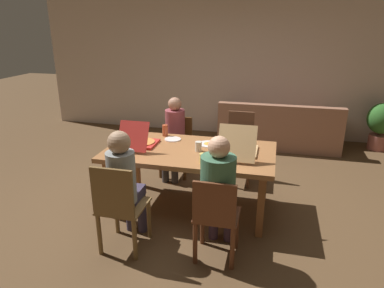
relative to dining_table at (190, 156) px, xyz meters
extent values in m
plane|color=brown|center=(0.00, 0.00, -0.70)|extent=(20.00, 20.00, 0.00)
cube|color=beige|center=(0.00, 3.26, 0.77)|extent=(7.83, 0.12, 2.94)
cube|color=#9B6338|center=(0.00, 0.00, 0.05)|extent=(1.99, 1.08, 0.05)
cube|color=brown|center=(-0.88, -0.42, -0.34)|extent=(0.08, 0.08, 0.72)
cube|color=brown|center=(0.88, -0.42, -0.34)|extent=(0.08, 0.08, 0.72)
cube|color=brown|center=(-0.88, 0.42, -0.34)|extent=(0.08, 0.08, 0.72)
cube|color=brown|center=(0.88, 0.42, -0.34)|extent=(0.08, 0.08, 0.72)
cylinder|color=brown|center=(-0.64, -0.73, -0.47)|extent=(0.05, 0.05, 0.45)
cylinder|color=brown|center=(-0.27, -0.73, -0.47)|extent=(0.05, 0.05, 0.45)
cylinder|color=brown|center=(-0.64, -1.12, -0.47)|extent=(0.05, 0.05, 0.45)
cylinder|color=brown|center=(-0.27, -1.12, -0.47)|extent=(0.05, 0.05, 0.45)
cube|color=brown|center=(-0.46, -0.92, -0.24)|extent=(0.44, 0.45, 0.02)
cube|color=brown|center=(-0.46, -1.13, 0.02)|extent=(0.42, 0.03, 0.49)
cylinder|color=#393146|center=(-0.53, -0.63, -0.46)|extent=(0.10, 0.10, 0.47)
cylinder|color=#393146|center=(-0.39, -0.63, -0.46)|extent=(0.10, 0.10, 0.47)
cube|color=#393146|center=(-0.46, -0.77, -0.18)|extent=(0.25, 0.30, 0.11)
cylinder|color=gray|center=(-0.46, -0.92, 0.08)|extent=(0.28, 0.28, 0.52)
sphere|color=#A58061|center=(-0.46, -0.92, 0.44)|extent=(0.22, 0.22, 0.22)
cylinder|color=brown|center=(0.31, -0.70, -0.47)|extent=(0.05, 0.05, 0.45)
cylinder|color=brown|center=(0.66, -0.70, -0.47)|extent=(0.05, 0.05, 0.45)
cylinder|color=brown|center=(0.31, -1.03, -0.47)|extent=(0.05, 0.05, 0.45)
cylinder|color=brown|center=(0.66, -1.03, -0.47)|extent=(0.05, 0.05, 0.45)
cube|color=brown|center=(0.48, -0.86, -0.24)|extent=(0.42, 0.39, 0.02)
cube|color=brown|center=(0.48, -1.04, -0.02)|extent=(0.40, 0.03, 0.41)
cylinder|color=#412C40|center=(0.40, -0.58, -0.46)|extent=(0.10, 0.10, 0.47)
cylinder|color=#412C40|center=(0.57, -0.58, -0.46)|extent=(0.10, 0.10, 0.47)
cube|color=#412C40|center=(0.48, -0.71, -0.18)|extent=(0.30, 0.30, 0.11)
cylinder|color=#3E6B4F|center=(0.48, -0.86, 0.09)|extent=(0.33, 0.33, 0.54)
sphere|color=#E1A683|center=(0.48, -0.86, 0.45)|extent=(0.20, 0.20, 0.20)
cylinder|color=brown|center=(-0.27, 0.75, -0.47)|extent=(0.05, 0.05, 0.45)
cylinder|color=brown|center=(-0.64, 0.75, -0.47)|extent=(0.05, 0.05, 0.45)
cylinder|color=brown|center=(-0.27, 1.10, -0.47)|extent=(0.05, 0.05, 0.45)
cylinder|color=brown|center=(-0.64, 1.10, -0.47)|extent=(0.05, 0.05, 0.45)
cube|color=brown|center=(-0.46, 0.93, -0.24)|extent=(0.44, 0.41, 0.02)
cube|color=brown|center=(-0.46, 1.12, -0.03)|extent=(0.42, 0.03, 0.39)
cylinder|color=#3D3A3C|center=(-0.39, 0.64, -0.46)|extent=(0.10, 0.10, 0.47)
cylinder|color=#3D3A3C|center=(-0.53, 0.64, -0.46)|extent=(0.10, 0.10, 0.47)
cube|color=#3D3A3C|center=(-0.46, 0.77, -0.18)|extent=(0.26, 0.31, 0.11)
cylinder|color=#954149|center=(-0.46, 0.93, 0.07)|extent=(0.29, 0.29, 0.49)
sphere|color=#A7745A|center=(-0.46, 0.93, 0.40)|extent=(0.19, 0.19, 0.19)
cylinder|color=brown|center=(0.65, 0.71, -0.47)|extent=(0.04, 0.04, 0.45)
cylinder|color=brown|center=(0.32, 0.71, -0.47)|extent=(0.04, 0.04, 0.45)
cylinder|color=brown|center=(0.65, 1.12, -0.47)|extent=(0.04, 0.04, 0.45)
cylinder|color=brown|center=(0.32, 1.12, -0.47)|extent=(0.04, 0.04, 0.45)
cube|color=brown|center=(0.48, 0.91, -0.24)|extent=(0.39, 0.46, 0.02)
cube|color=brown|center=(0.48, 1.13, 0.03)|extent=(0.37, 0.03, 0.52)
cube|color=red|center=(-0.62, 0.04, 0.09)|extent=(0.36, 0.36, 0.03)
cylinder|color=orange|center=(-0.62, 0.04, 0.11)|extent=(0.31, 0.31, 0.01)
cube|color=red|center=(-0.62, -0.22, 0.26)|extent=(0.36, 0.16, 0.32)
cube|color=tan|center=(0.58, 0.08, 0.09)|extent=(0.41, 0.41, 0.03)
cylinder|color=#CA8946|center=(0.58, 0.08, 0.11)|extent=(0.36, 0.36, 0.01)
cube|color=tan|center=(0.58, -0.23, 0.28)|extent=(0.41, 0.20, 0.36)
cylinder|color=white|center=(0.18, 0.23, 0.08)|extent=(0.26, 0.26, 0.01)
cone|color=gold|center=(0.18, 0.23, 0.09)|extent=(0.12, 0.12, 0.02)
cylinder|color=white|center=(-0.31, 0.31, 0.08)|extent=(0.21, 0.21, 0.01)
cylinder|color=#B74C2D|center=(-0.45, 0.44, 0.15)|extent=(0.07, 0.07, 0.15)
cylinder|color=#E5C563|center=(0.23, -0.37, 0.13)|extent=(0.07, 0.07, 0.11)
cylinder|color=silver|center=(0.11, -0.03, 0.13)|extent=(0.08, 0.08, 0.12)
cube|color=#96644C|center=(1.03, 2.67, -0.48)|extent=(2.16, 0.85, 0.44)
cube|color=#96644C|center=(1.03, 2.33, -0.06)|extent=(2.16, 0.16, 0.40)
cube|color=#96644C|center=(0.05, 2.67, -0.17)|extent=(0.20, 0.81, 0.18)
cube|color=#96644C|center=(2.02, 2.67, -0.17)|extent=(0.20, 0.81, 0.18)
cylinder|color=#B6665B|center=(2.81, 2.87, -0.56)|extent=(0.33, 0.33, 0.27)
cylinder|color=brown|center=(2.81, 2.87, -0.37)|extent=(0.05, 0.05, 0.11)
ellipsoid|color=#306B29|center=(2.81, 2.87, -0.12)|extent=(0.50, 0.50, 0.55)
camera|label=1|loc=(0.94, -3.75, 1.51)|focal=32.56mm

